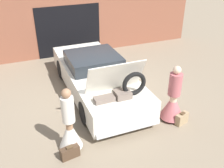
# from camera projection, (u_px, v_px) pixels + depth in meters

# --- Properties ---
(ground_plane) EXTENTS (40.00, 40.00, 0.00)m
(ground_plane) POSITION_uv_depth(u_px,v_px,m) (97.00, 92.00, 9.02)
(ground_plane) COLOR #7F705B
(garage_wall_back) EXTENTS (12.00, 0.14, 2.80)m
(garage_wall_back) POSITION_uv_depth(u_px,v_px,m) (68.00, 24.00, 11.35)
(garage_wall_back) COLOR brown
(garage_wall_back) RESTS_ON ground_plane
(car) EXTENTS (1.94, 5.11, 1.82)m
(car) POSITION_uv_depth(u_px,v_px,m) (97.00, 76.00, 8.73)
(car) COLOR silver
(car) RESTS_ON ground_plane
(person_left) EXTENTS (0.58, 0.58, 1.71)m
(person_left) POSITION_uv_depth(u_px,v_px,m) (70.00, 128.00, 6.30)
(person_left) COLOR #997051
(person_left) RESTS_ON ground_plane
(person_right) EXTENTS (0.67, 0.67, 1.69)m
(person_right) POSITION_uv_depth(u_px,v_px,m) (173.00, 101.00, 7.39)
(person_right) COLOR beige
(person_right) RESTS_ON ground_plane
(suitcase_beside_left_person) EXTENTS (0.48, 0.25, 0.33)m
(suitcase_beside_left_person) POSITION_uv_depth(u_px,v_px,m) (70.00, 152.00, 6.24)
(suitcase_beside_left_person) COLOR #473323
(suitcase_beside_left_person) RESTS_ON ground_plane
(suitcase_beside_right_person) EXTENTS (0.44, 0.29, 0.36)m
(suitcase_beside_right_person) POSITION_uv_depth(u_px,v_px,m) (182.00, 119.00, 7.40)
(suitcase_beside_right_person) COLOR #9E8460
(suitcase_beside_right_person) RESTS_ON ground_plane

